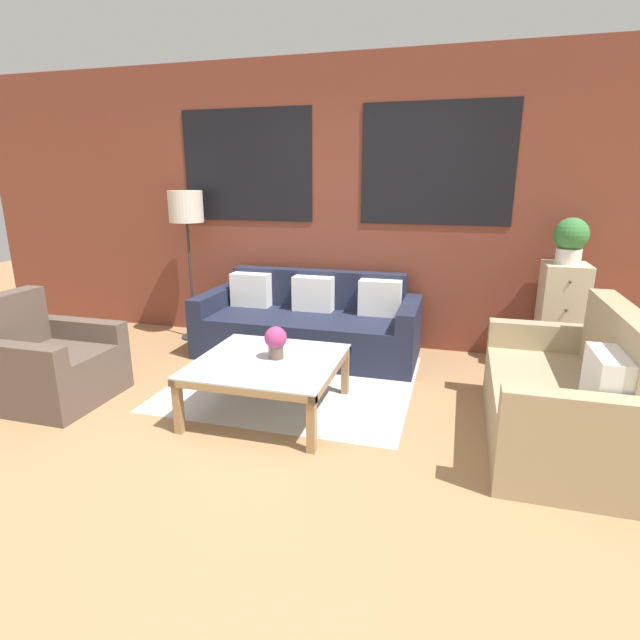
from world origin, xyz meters
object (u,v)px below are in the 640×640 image
object	(u,v)px
potted_plant	(571,239)
drawer_cabinet	(560,317)
armchair_corner	(50,365)
floor_lamp	(186,214)
flower_vase	(276,341)
settee_vintage	(565,400)
coffee_table	(268,366)
couch_dark	(309,325)

from	to	relation	value
potted_plant	drawer_cabinet	bearing A→B (deg)	-90.00
armchair_corner	drawer_cabinet	distance (m)	4.28
floor_lamp	flower_vase	distance (m)	2.21
settee_vintage	coffee_table	world-z (taller)	settee_vintage
settee_vintage	armchair_corner	bearing A→B (deg)	-175.00
floor_lamp	drawer_cabinet	world-z (taller)	floor_lamp
armchair_corner	floor_lamp	bearing A→B (deg)	81.28
settee_vintage	floor_lamp	world-z (taller)	floor_lamp
floor_lamp	drawer_cabinet	distance (m)	3.72
coffee_table	potted_plant	world-z (taller)	potted_plant
potted_plant	couch_dark	bearing A→B (deg)	-175.04
floor_lamp	drawer_cabinet	bearing A→B (deg)	0.86
armchair_corner	coffee_table	distance (m)	1.73
settee_vintage	floor_lamp	distance (m)	3.85
floor_lamp	flower_vase	xyz separation A→B (m)	(1.49, -1.43, -0.78)
drawer_cabinet	flower_vase	size ratio (longest dim) A/B	4.04
armchair_corner	floor_lamp	size ratio (longest dim) A/B	0.54
settee_vintage	drawer_cabinet	world-z (taller)	drawer_cabinet
potted_plant	settee_vintage	bearing A→B (deg)	-97.27
armchair_corner	potted_plant	distance (m)	4.37
couch_dark	floor_lamp	distance (m)	1.71
couch_dark	coffee_table	distance (m)	1.33
coffee_table	drawer_cabinet	bearing A→B (deg)	35.00
settee_vintage	coffee_table	bearing A→B (deg)	-177.81
armchair_corner	coffee_table	world-z (taller)	armchair_corner
coffee_table	floor_lamp	size ratio (longest dim) A/B	0.65
armchair_corner	settee_vintage	bearing A→B (deg)	5.00
coffee_table	drawer_cabinet	xyz separation A→B (m)	(2.18, 1.53, 0.13)
drawer_cabinet	flower_vase	xyz separation A→B (m)	(-2.13, -1.48, 0.06)
couch_dark	potted_plant	distance (m)	2.45
armchair_corner	potted_plant	xyz separation A→B (m)	(3.89, 1.77, 0.90)
coffee_table	couch_dark	bearing A→B (deg)	94.09
couch_dark	coffee_table	world-z (taller)	couch_dark
couch_dark	coffee_table	bearing A→B (deg)	-85.91
settee_vintage	coffee_table	distance (m)	2.00
coffee_table	floor_lamp	bearing A→B (deg)	134.47
armchair_corner	coffee_table	xyz separation A→B (m)	(1.71, 0.25, 0.08)
armchair_corner	flower_vase	size ratio (longest dim) A/B	3.52
settee_vintage	flower_vase	size ratio (longest dim) A/B	6.24
couch_dark	drawer_cabinet	distance (m)	2.29
couch_dark	potted_plant	size ratio (longest dim) A/B	5.41
floor_lamp	potted_plant	distance (m)	3.63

